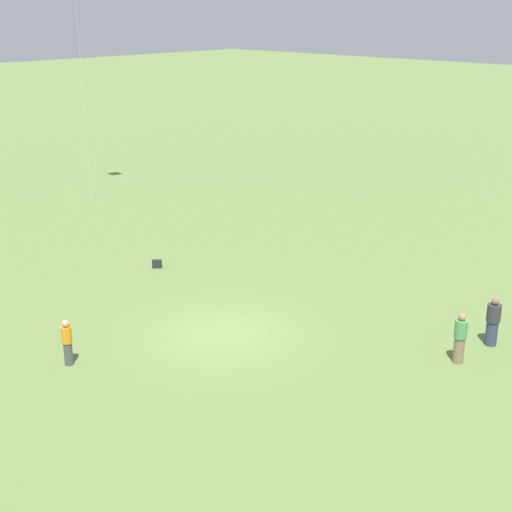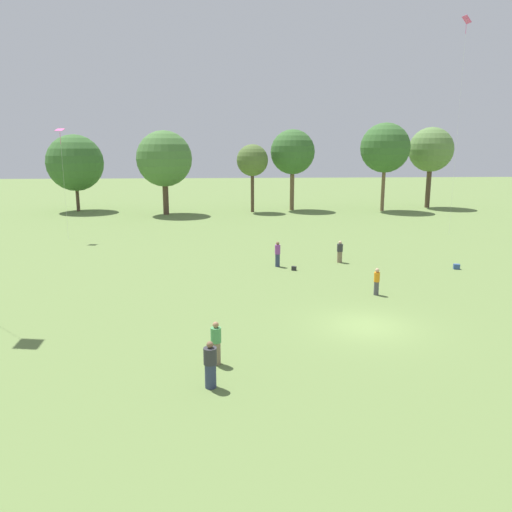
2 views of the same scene
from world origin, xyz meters
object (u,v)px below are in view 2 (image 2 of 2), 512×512
(kite_0, at_px, (465,37))
(person_5, at_px, (340,252))
(person_1, at_px, (216,343))
(person_2, at_px, (377,281))
(picnic_bag_1, at_px, (294,268))
(person_4, at_px, (210,365))
(person_0, at_px, (278,254))
(picnic_bag_0, at_px, (457,267))
(kite_2, at_px, (60,136))

(kite_0, bearing_deg, person_5, 168.18)
(person_1, distance_m, kite_0, 39.99)
(person_2, distance_m, picnic_bag_1, 7.30)
(kite_0, bearing_deg, person_1, -179.87)
(person_1, distance_m, person_5, 19.32)
(person_4, height_order, person_5, person_4)
(kite_0, bearing_deg, person_0, 162.29)
(person_0, bearing_deg, person_5, -144.96)
(picnic_bag_0, bearing_deg, person_1, -138.86)
(person_2, relative_size, picnic_bag_1, 4.33)
(person_0, height_order, kite_0, kite_0)
(kite_0, height_order, picnic_bag_0, kite_0)
(kite_0, xyz_separation_m, picnic_bag_1, (-17.19, -13.38, -17.90))
(kite_0, relative_size, picnic_bag_0, 42.96)
(person_2, xyz_separation_m, picnic_bag_1, (-3.87, 6.15, -0.65))
(kite_0, relative_size, kite_2, 1.99)
(person_2, height_order, person_4, person_4)
(kite_0, relative_size, picnic_bag_1, 54.49)
(kite_0, distance_m, picnic_bag_0, 23.31)
(person_0, relative_size, person_4, 1.05)
(person_1, xyz_separation_m, picnic_bag_1, (5.22, 14.92, -0.71))
(person_2, xyz_separation_m, kite_0, (13.32, 19.54, 17.25))
(person_0, distance_m, person_2, 8.83)
(kite_0, bearing_deg, kite_2, 128.17)
(person_4, relative_size, person_5, 1.06)
(person_5, bearing_deg, person_0, 141.33)
(person_1, relative_size, kite_0, 0.09)
(person_1, bearing_deg, person_4, 53.18)
(person_0, xyz_separation_m, picnic_bag_0, (12.38, -1.63, -0.72))
(person_1, bearing_deg, kite_2, -95.41)
(person_1, distance_m, person_2, 12.63)
(kite_0, xyz_separation_m, kite_2, (-36.37, 0.22, -8.73))
(person_4, bearing_deg, person_5, 77.73)
(person_4, bearing_deg, kite_0, 66.52)
(person_2, bearing_deg, picnic_bag_1, 64.40)
(person_4, xyz_separation_m, kite_0, (22.60, 30.24, 17.21))
(person_1, xyz_separation_m, person_5, (8.94, 17.12, -0.06))
(kite_0, bearing_deg, picnic_bag_1, 166.41)
(person_2, height_order, kite_2, kite_2)
(person_0, xyz_separation_m, person_4, (-4.40, -18.08, -0.06))
(person_0, height_order, kite_2, kite_2)
(kite_0, xyz_separation_m, picnic_bag_0, (-5.82, -13.80, -17.87))
(person_2, height_order, kite_0, kite_0)
(person_5, distance_m, kite_2, 26.95)
(person_2, xyz_separation_m, person_4, (-9.28, -10.71, 0.04))
(person_5, bearing_deg, kite_2, 102.99)
(person_0, bearing_deg, picnic_bag_1, 152.74)
(person_4, distance_m, kite_0, 41.49)
(person_2, xyz_separation_m, picnic_bag_0, (7.51, 5.73, -0.62))
(person_1, xyz_separation_m, picnic_bag_0, (16.60, 14.50, -0.68))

